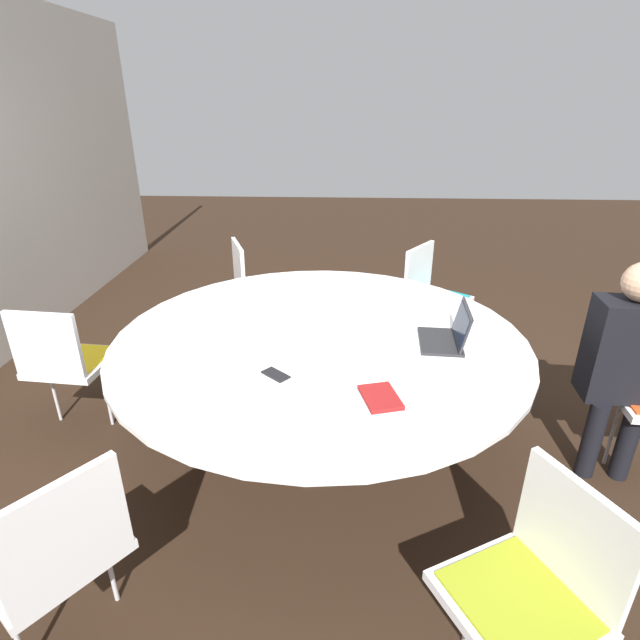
{
  "coord_description": "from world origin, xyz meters",
  "views": [
    {
      "loc": [
        -2.49,
        -0.12,
        1.95
      ],
      "look_at": [
        0.0,
        0.0,
        0.82
      ],
      "focal_mm": 28.0,
      "sensor_mm": 36.0,
      "label": 1
    }
  ],
  "objects": [
    {
      "name": "ground_plane",
      "position": [
        0.0,
        0.0,
        0.0
      ],
      "size": [
        16.0,
        16.0,
        0.0
      ],
      "primitive_type": "plane",
      "color": "black"
    },
    {
      "name": "spiral_notebook",
      "position": [
        -0.61,
        -0.3,
        0.73
      ],
      "size": [
        0.24,
        0.2,
        0.02
      ],
      "color": "maroon",
      "rests_on": "conference_table"
    },
    {
      "name": "chair_1",
      "position": [
        1.29,
        -0.84,
        0.52
      ],
      "size": [
        0.6,
        0.6,
        0.86
      ],
      "rotation": [
        0.0,
        0.0,
        8.81
      ],
      "color": "white",
      "rests_on": "ground_plane"
    },
    {
      "name": "person_0",
      "position": [
        -0.13,
        -1.59,
        0.71
      ],
      "size": [
        0.28,
        0.37,
        1.21
      ],
      "rotation": [
        0.0,
        0.0,
        7.78
      ],
      "color": "black",
      "rests_on": "ground_plane"
    },
    {
      "name": "chair_4",
      "position": [
        -1.28,
        0.86,
        0.52
      ],
      "size": [
        0.6,
        0.6,
        0.86
      ],
      "rotation": [
        0.0,
        0.0,
        11.93
      ],
      "color": "white",
      "rests_on": "ground_plane"
    },
    {
      "name": "chair_2",
      "position": [
        1.41,
        0.61,
        0.52
      ],
      "size": [
        0.56,
        0.55,
        0.86
      ],
      "rotation": [
        0.0,
        0.0,
        9.79
      ],
      "color": "white",
      "rests_on": "ground_plane"
    },
    {
      "name": "conference_table",
      "position": [
        0.0,
        0.0,
        0.63
      ],
      "size": [
        2.28,
        2.28,
        0.72
      ],
      "color": "#B7B7BC",
      "rests_on": "ground_plane"
    },
    {
      "name": "laptop",
      "position": [
        -0.05,
        -0.7,
        0.78
      ],
      "size": [
        0.34,
        0.26,
        0.21
      ],
      "rotation": [
        0.0,
        0.0,
        3.07
      ],
      "color": "#232326",
      "rests_on": "conference_table"
    },
    {
      "name": "chair_3",
      "position": [
        0.06,
        1.54,
        0.52
      ],
      "size": [
        0.46,
        0.47,
        0.86
      ],
      "rotation": [
        0.0,
        0.0,
        10.91
      ],
      "color": "white",
      "rests_on": "ground_plane"
    },
    {
      "name": "handbag",
      "position": [
        1.24,
        1.03,
        0.14
      ],
      "size": [
        0.36,
        0.16,
        0.28
      ],
      "color": "black",
      "rests_on": "ground_plane"
    },
    {
      "name": "chair_5",
      "position": [
        -1.34,
        -0.76,
        0.52
      ],
      "size": [
        0.58,
        0.57,
        0.86
      ],
      "rotation": [
        0.0,
        0.0,
        13.04
      ],
      "color": "white",
      "rests_on": "ground_plane"
    },
    {
      "name": "cell_phone",
      "position": [
        -0.43,
        0.19,
        0.73
      ],
      "size": [
        0.14,
        0.15,
        0.01
      ],
      "color": "black",
      "rests_on": "conference_table"
    }
  ]
}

